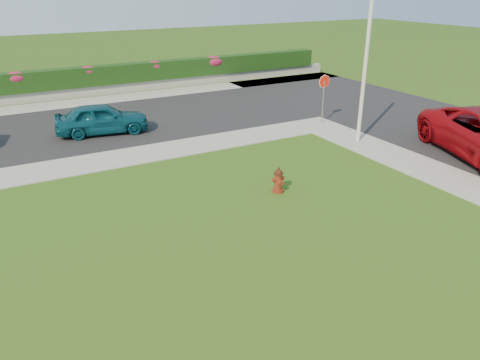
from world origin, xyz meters
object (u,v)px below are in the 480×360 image
sedan_teal (102,118)px  stop_sign (324,88)px  utility_pole (365,69)px  fire_hydrant (278,181)px

sedan_teal → stop_sign: 10.28m
utility_pole → stop_sign: utility_pole is taller
fire_hydrant → stop_sign: (6.26, 5.73, 1.31)m
sedan_teal → stop_sign: bearing=-99.9°
fire_hydrant → sedan_teal: bearing=111.5°
fire_hydrant → stop_sign: stop_sign is taller
fire_hydrant → utility_pole: size_ratio=0.14×
fire_hydrant → utility_pole: 6.93m
fire_hydrant → sedan_teal: 9.70m
sedan_teal → stop_sign: size_ratio=1.71×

